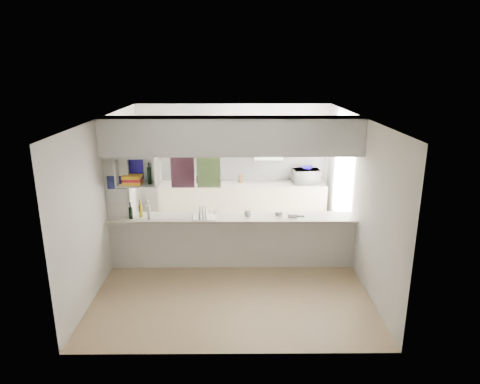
{
  "coord_description": "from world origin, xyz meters",
  "views": [
    {
      "loc": [
        0.08,
        -6.85,
        3.41
      ],
      "look_at": [
        0.13,
        0.5,
        1.21
      ],
      "focal_mm": 32.0,
      "sensor_mm": 36.0,
      "label": 1
    }
  ],
  "objects_px": {
    "bowl": "(307,168)",
    "wine_bottles": "(140,212)",
    "dish_rack": "(205,213)",
    "microwave": "(306,176)"
  },
  "relations": [
    {
      "from": "microwave",
      "to": "bowl",
      "type": "xyz_separation_m",
      "value": [
        0.01,
        0.01,
        0.18
      ]
    },
    {
      "from": "dish_rack",
      "to": "wine_bottles",
      "type": "height_order",
      "value": "wine_bottles"
    },
    {
      "from": "dish_rack",
      "to": "wine_bottles",
      "type": "distance_m",
      "value": 1.08
    },
    {
      "from": "wine_bottles",
      "to": "bowl",
      "type": "bearing_deg",
      "value": 34.95
    },
    {
      "from": "bowl",
      "to": "dish_rack",
      "type": "relative_size",
      "value": 0.62
    },
    {
      "from": "microwave",
      "to": "dish_rack",
      "type": "xyz_separation_m",
      "value": [
        -2.05,
        -2.18,
        -0.07
      ]
    },
    {
      "from": "dish_rack",
      "to": "wine_bottles",
      "type": "xyz_separation_m",
      "value": [
        -1.08,
        -0.01,
        0.03
      ]
    },
    {
      "from": "bowl",
      "to": "microwave",
      "type": "bearing_deg",
      "value": -151.07
    },
    {
      "from": "bowl",
      "to": "wine_bottles",
      "type": "height_order",
      "value": "bowl"
    },
    {
      "from": "microwave",
      "to": "wine_bottles",
      "type": "bearing_deg",
      "value": 28.45
    }
  ]
}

